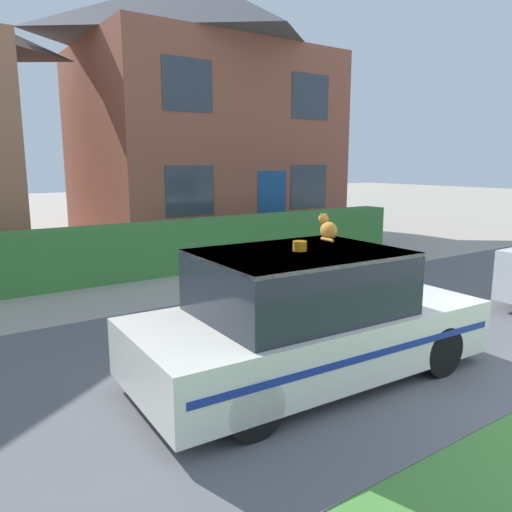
% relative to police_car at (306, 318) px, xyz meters
% --- Properties ---
extents(road_strip, '(28.00, 5.10, 0.01)m').
position_rel_police_car_xyz_m(road_strip, '(1.53, 0.81, -0.68)').
color(road_strip, '#5B5B60').
rests_on(road_strip, ground).
extents(garden_hedge, '(14.67, 0.64, 1.11)m').
position_rel_police_car_xyz_m(garden_hedge, '(0.06, 5.70, -0.13)').
color(garden_hedge, '#3D7F38').
rests_on(garden_hedge, ground).
extents(police_car, '(3.99, 1.89, 1.52)m').
position_rel_police_car_xyz_m(police_car, '(0.00, 0.00, 0.00)').
color(police_car, black).
rests_on(police_car, road_strip).
extents(cat, '(0.19, 0.31, 0.28)m').
position_rel_police_car_xyz_m(cat, '(0.21, -0.07, 0.96)').
color(cat, orange).
rests_on(cat, police_car).
extents(house_right, '(7.72, 6.16, 7.94)m').
position_rel_police_car_xyz_m(house_right, '(4.65, 10.69, 3.37)').
color(house_right, '#93513D').
rests_on(house_right, ground).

